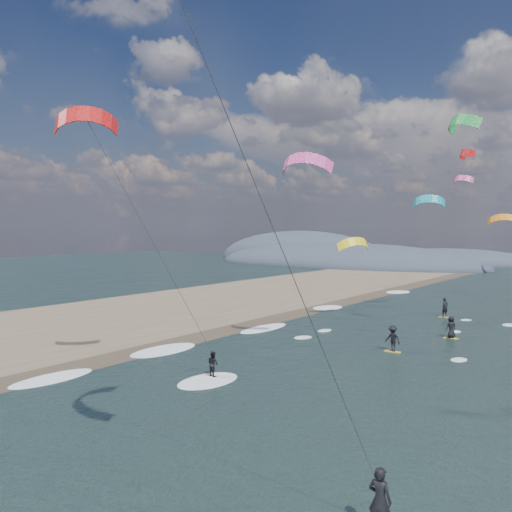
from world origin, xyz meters
The scene contains 7 objects.
ground centered at (0.00, 0.00, 0.00)m, with size 260.00×260.00×0.00m, color black.
wet_sand_strip centered at (-12.00, 10.00, 0.00)m, with size 3.00×240.00×0.00m, color #382D23.
coastal_hills centered at (-44.84, 107.86, 0.00)m, with size 80.00×41.00×15.00m.
kitesurfer_near_b centered at (-5.90, 7.41, 9.47)m, with size 6.74×8.92×15.29m.
far_kitesurfers centered at (2.43, 29.13, 0.91)m, with size 4.60×17.89×1.86m.
bg_kite_field centered at (-1.09, 49.47, 12.52)m, with size 13.79×74.69×10.90m.
shoreline_surf centered at (-10.80, 14.75, 0.00)m, with size 2.40×79.40×0.11m.
Camera 1 is at (16.94, -13.33, 8.63)m, focal length 40.00 mm.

